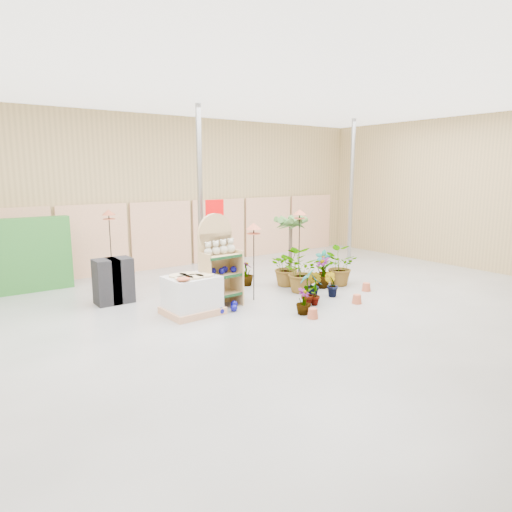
# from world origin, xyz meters

# --- Properties ---
(room) EXTENTS (15.20, 12.10, 4.70)m
(room) POSITION_xyz_m (0.00, 0.91, 2.21)
(room) COLOR gray
(room) RESTS_ON ground
(display_shelf) EXTENTS (0.87, 0.58, 2.00)m
(display_shelf) POSITION_xyz_m (-0.65, 1.59, 0.91)
(display_shelf) COLOR tan
(display_shelf) RESTS_ON ground
(teddy_bears) EXTENTS (0.74, 0.20, 0.32)m
(teddy_bears) POSITION_xyz_m (-0.63, 1.50, 1.27)
(teddy_bears) COLOR #BDB7A2
(teddy_bears) RESTS_ON display_shelf
(gazing_balls_shelf) EXTENTS (0.74, 0.25, 0.14)m
(gazing_balls_shelf) POSITION_xyz_m (-0.65, 1.47, 0.79)
(gazing_balls_shelf) COLOR #0C0B7C
(gazing_balls_shelf) RESTS_ON display_shelf
(gazing_balls_floor) EXTENTS (0.63, 0.39, 0.15)m
(gazing_balls_floor) POSITION_xyz_m (-0.72, 1.10, 0.07)
(gazing_balls_floor) COLOR #0C0B7C
(gazing_balls_floor) RESTS_ON ground
(pallet_stack) EXTENTS (1.15, 0.98, 0.82)m
(pallet_stack) POSITION_xyz_m (-1.41, 1.37, 0.40)
(pallet_stack) COLOR tan
(pallet_stack) RESTS_ON ground
(charcoal_planters) EXTENTS (0.80, 0.50, 1.00)m
(charcoal_planters) POSITION_xyz_m (-2.44, 3.07, 0.50)
(charcoal_planters) COLOR black
(charcoal_planters) RESTS_ON ground
(trellis_stock) EXTENTS (2.00, 0.30, 1.80)m
(trellis_stock) POSITION_xyz_m (-3.80, 5.20, 0.90)
(trellis_stock) COLOR #296E28
(trellis_stock) RESTS_ON ground
(offer_sign) EXTENTS (0.50, 0.08, 2.20)m
(offer_sign) POSITION_xyz_m (0.10, 2.98, 1.57)
(offer_sign) COLOR gray
(offer_sign) RESTS_ON ground
(bird_table_front) EXTENTS (0.34, 0.34, 1.76)m
(bird_table_front) POSITION_xyz_m (0.20, 1.44, 1.63)
(bird_table_front) COLOR black
(bird_table_front) RESTS_ON ground
(bird_table_right) EXTENTS (0.34, 0.34, 1.92)m
(bird_table_right) POSITION_xyz_m (2.22, 2.23, 1.78)
(bird_table_right) COLOR black
(bird_table_right) RESTS_ON ground
(bird_table_back) EXTENTS (0.34, 0.34, 1.95)m
(bird_table_back) POSITION_xyz_m (-1.97, 4.61, 1.81)
(bird_table_back) COLOR black
(bird_table_back) RESTS_ON ground
(palm) EXTENTS (0.70, 0.70, 1.78)m
(palm) POSITION_xyz_m (2.34, 2.73, 1.52)
(palm) COLOR brown
(palm) RESTS_ON ground
(potted_plant_0) EXTENTS (0.53, 0.51, 0.83)m
(potted_plant_0) POSITION_xyz_m (0.88, 0.41, 0.42)
(potted_plant_0) COLOR #3C6A2C
(potted_plant_0) RESTS_ON ground
(potted_plant_1) EXTENTS (0.36, 0.42, 0.69)m
(potted_plant_1) POSITION_xyz_m (1.31, 0.67, 0.34)
(potted_plant_1) COLOR #3C6A2C
(potted_plant_1) RESTS_ON ground
(potted_plant_2) EXTENTS (1.10, 1.17, 1.03)m
(potted_plant_2) POSITION_xyz_m (1.49, 1.39, 0.52)
(potted_plant_2) COLOR #3C6A2C
(potted_plant_2) RESTS_ON ground
(potted_plant_3) EXTENTS (0.54, 0.54, 0.78)m
(potted_plant_3) POSITION_xyz_m (2.26, 1.38, 0.39)
(potted_plant_3) COLOR #3C6A2C
(potted_plant_3) RESTS_ON ground
(potted_plant_4) EXTENTS (0.50, 0.52, 0.83)m
(potted_plant_4) POSITION_xyz_m (2.76, 1.87, 0.41)
(potted_plant_4) COLOR #3C6A2C
(potted_plant_4) RESTS_ON ground
(potted_plant_6) EXTENTS (1.13, 1.07, 0.99)m
(potted_plant_6) POSITION_xyz_m (1.68, 2.05, 0.50)
(potted_plant_6) COLOR #3C6A2C
(potted_plant_6) RESTS_ON ground
(potted_plant_7) EXTENTS (0.40, 0.40, 0.54)m
(potted_plant_7) POSITION_xyz_m (0.41, 0.00, 0.27)
(potted_plant_7) COLOR #3C6A2C
(potted_plant_7) RESTS_ON ground
(potted_plant_8) EXTENTS (0.42, 0.46, 0.72)m
(potted_plant_8) POSITION_xyz_m (1.06, 0.34, 0.36)
(potted_plant_8) COLOR #3C6A2C
(potted_plant_8) RESTS_ON ground
(potted_plant_9) EXTENTS (0.38, 0.40, 0.58)m
(potted_plant_9) POSITION_xyz_m (1.84, 0.64, 0.29)
(potted_plant_9) COLOR #3C6A2C
(potted_plant_9) RESTS_ON ground
(potted_plant_10) EXTENTS (0.89, 0.99, 0.98)m
(potted_plant_10) POSITION_xyz_m (2.76, 1.34, 0.49)
(potted_plant_10) COLOR #3C6A2C
(potted_plant_10) RESTS_ON ground
(potted_plant_11) EXTENTS (0.39, 0.39, 0.65)m
(potted_plant_11) POSITION_xyz_m (0.83, 2.66, 0.32)
(potted_plant_11) COLOR #3C6A2C
(potted_plant_11) RESTS_ON ground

